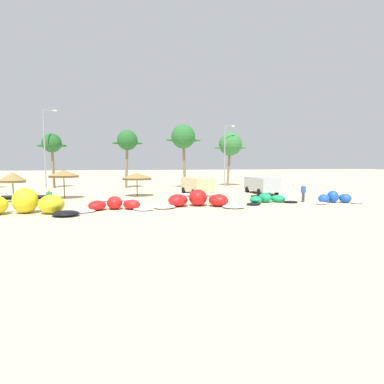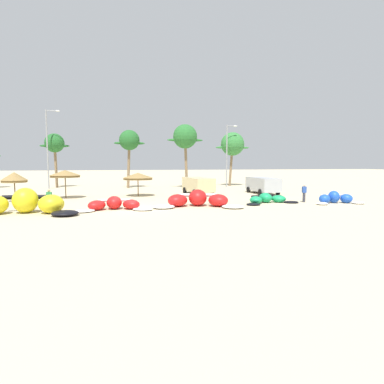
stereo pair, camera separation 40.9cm
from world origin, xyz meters
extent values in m
plane|color=beige|center=(0.00, 0.00, 0.00)|extent=(260.00, 260.00, 0.00)
ellipsoid|color=yellow|center=(-7.41, -0.75, 0.89)|extent=(1.78, 1.92, 1.77)
ellipsoid|color=yellow|center=(-5.58, -1.32, 0.66)|extent=(2.40, 2.45, 1.31)
ellipsoid|color=black|center=(-4.47, -2.62, 0.18)|extent=(2.35, 2.27, 0.35)
cylinder|color=black|center=(-7.37, -0.11, 1.05)|extent=(3.57, 0.52, 0.32)
cube|color=black|center=(-7.42, -0.94, 0.89)|extent=(1.33, 0.73, 0.04)
ellipsoid|color=white|center=(-3.40, -1.29, 0.10)|extent=(1.81, 1.61, 0.20)
ellipsoid|color=red|center=(-2.61, -0.43, 0.37)|extent=(1.79, 1.88, 0.74)
ellipsoid|color=red|center=(-1.36, -0.09, 0.50)|extent=(1.17, 1.52, 1.00)
ellipsoid|color=red|center=(-0.09, -0.39, 0.37)|extent=(1.81, 1.88, 0.74)
ellipsoid|color=white|center=(0.73, -1.21, 0.10)|extent=(1.79, 1.57, 0.20)
cylinder|color=white|center=(-1.37, 0.43, 0.61)|extent=(2.43, 0.26, 0.22)
cube|color=white|center=(-1.35, -0.24, 0.50)|extent=(0.89, 0.55, 0.04)
ellipsoid|color=white|center=(2.38, -0.52, 0.13)|extent=(1.97, 1.76, 0.27)
ellipsoid|color=red|center=(3.61, 0.36, 0.50)|extent=(2.29, 2.29, 1.00)
ellipsoid|color=red|center=(5.30, 0.47, 0.67)|extent=(1.78, 1.99, 1.35)
ellipsoid|color=red|center=(6.84, -0.23, 0.50)|extent=(2.08, 2.21, 1.00)
ellipsoid|color=white|center=(7.67, -1.50, 0.13)|extent=(2.26, 2.17, 0.27)
cylinder|color=white|center=(5.41, 1.07, 0.82)|extent=(3.15, 0.85, 0.29)
cube|color=white|center=(5.27, 0.30, 0.67)|extent=(1.24, 0.83, 0.04)
ellipsoid|color=black|center=(9.93, -0.09, 0.09)|extent=(1.66, 1.58, 0.17)
ellipsoid|color=#199E5B|center=(10.53, 0.82, 0.32)|extent=(1.52, 1.62, 0.64)
ellipsoid|color=#199E5B|center=(11.64, 1.33, 0.43)|extent=(1.29, 1.47, 0.87)
ellipsoid|color=#199E5B|center=(12.86, 1.25, 0.32)|extent=(1.68, 1.67, 0.64)
ellipsoid|color=black|center=(13.75, 0.61, 0.09)|extent=(1.46, 1.27, 0.17)
cylinder|color=black|center=(11.56, 1.78, 0.54)|extent=(2.27, 0.62, 0.21)
cube|color=black|center=(11.67, 1.20, 0.43)|extent=(0.90, 0.61, 0.04)
ellipsoid|color=white|center=(15.71, -0.96, 0.11)|extent=(1.28, 1.21, 0.22)
ellipsoid|color=blue|center=(16.40, -0.30, 0.40)|extent=(1.38, 1.39, 0.80)
ellipsoid|color=blue|center=(17.44, -0.08, 0.54)|extent=(0.98, 1.07, 1.08)
ellipsoid|color=blue|center=(18.47, -0.37, 0.40)|extent=(1.35, 1.38, 0.80)
ellipsoid|color=white|center=(19.10, -1.09, 0.11)|extent=(1.32, 1.26, 0.22)
cylinder|color=white|center=(17.46, 0.29, 0.63)|extent=(1.99, 0.25, 0.18)
cube|color=white|center=(17.44, -0.18, 0.54)|extent=(0.74, 0.40, 0.04)
cylinder|color=brown|center=(-10.35, 6.32, 0.98)|extent=(0.10, 0.10, 1.95)
cone|color=olive|center=(-10.35, 6.32, 2.32)|extent=(2.25, 2.25, 0.74)
cylinder|color=olive|center=(-10.35, 6.32, 1.85)|extent=(2.13, 2.13, 0.20)
cylinder|color=brown|center=(-6.40, 8.42, 1.14)|extent=(0.10, 0.10, 2.28)
cone|color=olive|center=(-6.40, 8.42, 2.54)|extent=(2.92, 2.92, 0.53)
cylinder|color=olive|center=(-6.40, 8.42, 2.18)|extent=(2.78, 2.78, 0.20)
cylinder|color=brown|center=(0.73, 9.10, 0.97)|extent=(0.10, 0.10, 1.94)
cone|color=olive|center=(0.73, 9.10, 2.21)|extent=(3.18, 3.18, 0.54)
cylinder|color=olive|center=(0.73, 9.10, 1.84)|extent=(3.02, 3.02, 0.20)
cube|color=#B2B7BC|center=(14.79, 9.04, 1.09)|extent=(2.23, 5.28, 1.50)
cube|color=black|center=(14.75, 10.48, 1.35)|extent=(2.09, 1.36, 0.56)
cylinder|color=black|center=(13.70, 10.64, 0.34)|extent=(0.26, 0.69, 0.68)
cylinder|color=black|center=(15.80, 10.69, 0.34)|extent=(0.26, 0.69, 0.68)
cylinder|color=black|center=(13.78, 7.40, 0.34)|extent=(0.26, 0.69, 0.68)
cylinder|color=black|center=(15.88, 7.45, 0.34)|extent=(0.26, 0.69, 0.68)
cube|color=beige|center=(7.42, 9.98, 1.09)|extent=(2.90, 5.26, 1.50)
cube|color=black|center=(7.19, 11.33, 1.35)|extent=(2.23, 1.57, 0.56)
cylinder|color=black|center=(6.13, 11.33, 0.34)|extent=(0.35, 0.71, 0.68)
cylinder|color=black|center=(8.20, 11.68, 0.34)|extent=(0.35, 0.71, 0.68)
cylinder|color=black|center=(6.65, 8.29, 0.34)|extent=(0.35, 0.71, 0.68)
cylinder|color=black|center=(8.71, 8.64, 0.34)|extent=(0.35, 0.71, 0.68)
cylinder|color=#383842|center=(-5.95, -0.25, 0.42)|extent=(0.24, 0.24, 0.85)
cube|color=#338E51|center=(-5.95, -0.25, 1.13)|extent=(0.36, 0.22, 0.56)
sphere|color=tan|center=(-5.95, -0.25, 1.52)|extent=(0.20, 0.20, 0.20)
cylinder|color=#383842|center=(15.16, 0.92, 0.42)|extent=(0.24, 0.24, 0.85)
cube|color=#2D51A8|center=(15.16, 0.92, 1.13)|extent=(0.36, 0.22, 0.56)
sphere|color=beige|center=(15.16, 0.92, 1.52)|extent=(0.20, 0.20, 0.20)
cylinder|color=#7F6647|center=(-10.33, 23.20, 3.15)|extent=(0.47, 0.36, 6.30)
sphere|color=#236028|center=(-10.39, 23.20, 6.30)|extent=(2.67, 2.67, 2.67)
ellipsoid|color=#236028|center=(-11.46, 23.20, 5.90)|extent=(1.87, 0.50, 0.36)
ellipsoid|color=#236028|center=(-9.32, 23.20, 5.90)|extent=(1.87, 0.50, 0.36)
cylinder|color=#7F6647|center=(-0.19, 20.41, 3.32)|extent=(0.66, 0.36, 6.66)
sphere|color=#236028|center=(-0.04, 20.41, 6.65)|extent=(2.80, 2.80, 2.80)
ellipsoid|color=#236028|center=(-1.16, 20.41, 6.23)|extent=(1.96, 0.50, 0.36)
ellipsoid|color=#236028|center=(1.08, 20.41, 6.23)|extent=(1.96, 0.50, 0.36)
cylinder|color=#7F6647|center=(7.61, 18.66, 3.57)|extent=(0.59, 0.36, 7.14)
sphere|color=#286B2D|center=(7.50, 18.66, 7.13)|extent=(3.32, 3.32, 3.32)
ellipsoid|color=#286B2D|center=(6.17, 18.66, 6.63)|extent=(2.32, 0.50, 0.36)
ellipsoid|color=#286B2D|center=(8.82, 18.66, 6.63)|extent=(2.32, 0.50, 0.36)
cylinder|color=#7F6647|center=(15.12, 21.57, 3.18)|extent=(0.76, 0.36, 6.36)
sphere|color=#337A38|center=(15.32, 21.57, 6.35)|extent=(3.53, 3.53, 3.53)
ellipsoid|color=#337A38|center=(13.90, 21.57, 5.82)|extent=(2.47, 0.50, 0.36)
ellipsoid|color=#337A38|center=(16.73, 21.57, 5.82)|extent=(2.47, 0.50, 0.36)
cylinder|color=gray|center=(-10.84, 20.91, 5.28)|extent=(0.18, 0.18, 10.56)
cylinder|color=gray|center=(-10.09, 20.91, 10.41)|extent=(1.48, 0.10, 0.10)
ellipsoid|color=silver|center=(-9.35, 20.91, 10.41)|extent=(0.56, 0.24, 0.20)
cylinder|color=gray|center=(13.80, 19.60, 4.49)|extent=(0.18, 0.18, 8.97)
cylinder|color=gray|center=(14.43, 19.60, 8.82)|extent=(1.26, 0.10, 0.10)
ellipsoid|color=silver|center=(15.06, 19.60, 8.82)|extent=(0.56, 0.24, 0.20)
camera|label=1|loc=(-0.65, -24.74, 3.53)|focal=29.70mm
camera|label=2|loc=(-0.25, -24.82, 3.53)|focal=29.70mm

